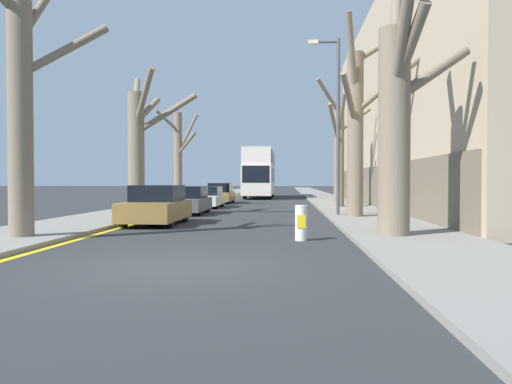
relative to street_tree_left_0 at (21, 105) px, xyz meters
The scene contains 18 objects.
ground_plane 7.33m from the street_tree_left_0, 37.66° to the right, with size 300.00×300.00×0.00m, color #2B2D30.
sidewalk_left 46.26m from the street_tree_left_0, 90.61° to the left, with size 3.42×120.00×0.12m, color gray.
sidewalk_right 47.44m from the street_tree_left_0, 77.10° to the left, with size 3.42×120.00×0.12m, color gray.
building_facade_right 24.45m from the street_tree_left_0, 44.81° to the left, with size 10.08×33.84×12.30m.
kerb_line_stripe 46.28m from the street_tree_left_0, 88.26° to the left, with size 0.24×120.00×0.01m, color yellow.
street_tree_left_0 is the anchor object (origin of this frame).
street_tree_left_1 9.92m from the street_tree_left_0, 88.78° to the left, with size 3.44×3.27×6.68m.
street_tree_left_2 19.39m from the street_tree_left_0, 90.00° to the left, with size 2.79×1.80×6.17m.
street_tree_right_0 10.15m from the street_tree_left_0, ahead, with size 2.45×3.07×7.12m.
street_tree_right_1 12.92m from the street_tree_left_0, 38.95° to the left, with size 3.37×2.22×8.30m.
street_tree_right_2 19.14m from the street_tree_left_0, 58.02° to the left, with size 3.23×2.52×7.41m.
double_decker_bus 34.75m from the street_tree_left_0, 82.54° to the left, with size 2.59×11.67×4.55m.
parked_car_0 6.42m from the street_tree_left_0, 66.23° to the left, with size 1.85×4.20×1.45m.
parked_car_1 11.68m from the street_tree_left_0, 78.26° to the left, with size 1.78×4.10×1.35m.
parked_car_2 17.30m from the street_tree_left_0, 82.25° to the left, with size 1.72×4.49×1.28m.
parked_car_3 23.20m from the street_tree_left_0, 84.27° to the left, with size 1.74×4.55×1.46m.
lamp_post 13.08m from the street_tree_left_0, 44.83° to the left, with size 1.40×0.20×7.87m.
traffic_bollard 8.16m from the street_tree_left_0, ahead, with size 0.32×0.33×0.95m.
Camera 1 is at (2.09, -9.10, 1.60)m, focal length 35.00 mm.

